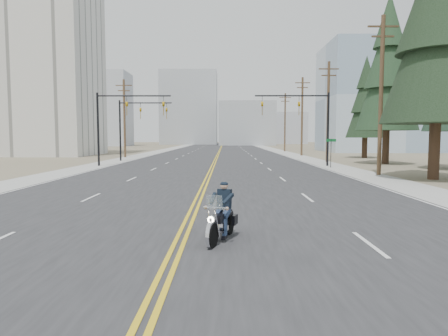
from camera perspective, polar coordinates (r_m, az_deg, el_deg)
ground_plane at (r=6.99m, az=-10.52°, el=-19.49°), size 400.00×400.00×0.00m
road at (r=76.34m, az=-0.68°, el=2.39°), size 20.00×200.00×0.01m
sidewalk_left at (r=77.38m, az=-9.23°, el=2.36°), size 3.00×200.00×0.01m
sidewalk_right at (r=77.01m, az=7.92°, el=2.37°), size 3.00×200.00×0.01m
traffic_mast_left at (r=39.67m, az=-14.79°, el=7.41°), size 7.10×0.26×7.00m
traffic_mast_right at (r=39.11m, az=11.77°, el=7.50°), size 7.10×0.26×7.00m
traffic_mast_far at (r=47.50m, az=-12.67°, el=6.87°), size 6.10×0.26×7.00m
street_sign at (r=37.53m, az=15.04°, el=2.79°), size 0.90×0.06×2.62m
utility_pole_b at (r=31.52m, az=21.53°, el=9.94°), size 2.20×0.30×11.50m
utility_pole_c at (r=45.78m, az=14.64°, el=8.00°), size 2.20×0.30×11.00m
utility_pole_d at (r=60.42m, az=11.09°, el=7.42°), size 2.20×0.30×11.50m
utility_pole_e at (r=77.16m, az=8.70°, el=6.62°), size 2.20×0.30×11.00m
utility_pole_left at (r=56.05m, az=-14.04°, el=7.09°), size 2.20×0.30×10.50m
apartment_block at (r=68.97m, az=-25.68°, el=14.24°), size 18.00×14.00×30.00m
glass_building at (r=82.56m, az=22.43°, el=9.16°), size 24.00×16.00×20.00m
haze_bldg_a at (r=126.83m, az=-16.52°, el=8.02°), size 14.00×12.00×22.00m
haze_bldg_b at (r=131.51m, az=3.22°, el=6.33°), size 18.00×14.00×14.00m
haze_bldg_c at (r=122.72m, az=18.82°, el=7.16°), size 16.00×12.00×18.00m
haze_bldg_d at (r=147.22m, az=-4.96°, el=8.46°), size 20.00×15.00×26.00m
haze_bldg_e at (r=158.10m, az=8.94°, el=5.61°), size 14.00×14.00×12.00m
haze_bldg_f at (r=145.68m, az=-20.47°, el=6.27°), size 12.00×12.00×16.00m
motorcyclist at (r=10.84m, az=-0.42°, el=-6.32°), size 1.45×2.21×1.60m
conifer_near at (r=30.74m, az=28.45°, el=18.64°), size 6.98×6.98×18.49m
conifer_tall at (r=45.27m, az=22.42°, el=13.27°), size 6.26×6.26×17.38m
conifer_far at (r=56.70m, az=19.61°, el=9.20°), size 5.03×5.03×13.46m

